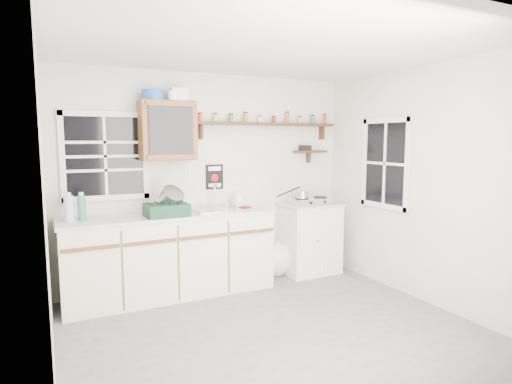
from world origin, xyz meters
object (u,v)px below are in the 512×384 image
(upper_cabinet, at_px, (168,131))
(spice_shelf, at_px, (267,124))
(main_cabinet, at_px, (171,254))
(right_cabinet, at_px, (309,238))
(dish_rack, at_px, (168,206))
(hotplate, at_px, (311,201))

(upper_cabinet, height_order, spice_shelf, upper_cabinet)
(main_cabinet, xyz_separation_m, upper_cabinet, (0.03, 0.14, 1.36))
(right_cabinet, xyz_separation_m, dish_rack, (-1.88, -0.14, 0.57))
(main_cabinet, bearing_deg, upper_cabinet, 76.32)
(main_cabinet, relative_size, spice_shelf, 1.21)
(upper_cabinet, relative_size, dish_rack, 1.44)
(upper_cabinet, xyz_separation_m, hotplate, (1.81, -0.14, -0.88))
(main_cabinet, xyz_separation_m, dish_rack, (-0.05, -0.12, 0.56))
(dish_rack, bearing_deg, upper_cabinet, 70.20)
(right_cabinet, height_order, hotplate, hotplate)
(spice_shelf, xyz_separation_m, hotplate, (0.54, -0.21, -0.98))
(main_cabinet, distance_m, hotplate, 1.91)
(spice_shelf, xyz_separation_m, dish_rack, (-1.36, -0.33, -0.90))
(main_cabinet, height_order, dish_rack, dish_rack)
(right_cabinet, distance_m, spice_shelf, 1.57)
(main_cabinet, bearing_deg, hotplate, 0.17)
(right_cabinet, bearing_deg, upper_cabinet, 176.24)
(upper_cabinet, height_order, dish_rack, upper_cabinet)
(spice_shelf, relative_size, hotplate, 3.25)
(right_cabinet, distance_m, hotplate, 0.49)
(hotplate, bearing_deg, spice_shelf, 163.17)
(main_cabinet, height_order, right_cabinet, main_cabinet)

